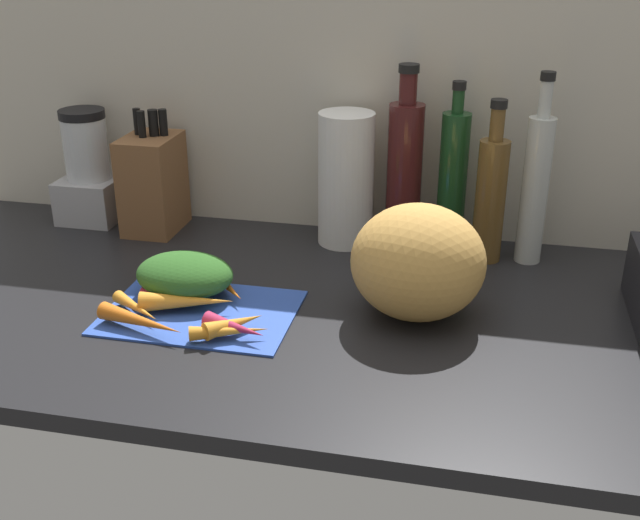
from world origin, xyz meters
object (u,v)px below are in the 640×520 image
object	(u,v)px
carrot_1	(137,308)
paper_towel_roll	(346,179)
winter_squash	(418,263)
carrot_5	(187,302)
carrot_2	(234,324)
cutting_board	(201,311)
carrot_0	(225,285)
bottle_0	(404,171)
bottle_1	(453,179)
carrot_7	(169,299)
knife_block	(153,183)
carrot_6	(169,274)
bottle_3	(535,186)
carrot_8	(229,331)
carrot_3	(141,321)
blender_appliance	(89,173)
bottle_2	(490,196)
carrot_4	(235,328)

from	to	relation	value
carrot_1	paper_towel_roll	bearing A→B (deg)	55.39
winter_squash	carrot_5	bearing A→B (deg)	-167.61
carrot_2	cutting_board	bearing A→B (deg)	142.56
carrot_0	bottle_0	distance (cm)	43.94
bottle_1	bottle_0	bearing A→B (deg)	-178.26
carrot_7	bottle_0	size ratio (longest dim) A/B	0.30
bottle_1	knife_block	bearing A→B (deg)	-177.05
carrot_5	carrot_6	bearing A→B (deg)	125.44
bottle_3	carrot_2	bearing A→B (deg)	-138.57
carrot_2	carrot_8	bearing A→B (deg)	-93.42
carrot_0	carrot_7	size ratio (longest dim) A/B	1.26
carrot_1	carrot_7	distance (cm)	5.90
carrot_3	carrot_0	bearing A→B (deg)	61.48
carrot_0	paper_towel_roll	xyz separation A→B (cm)	(16.34, 29.70, 11.45)
carrot_6	bottle_0	size ratio (longest dim) A/B	0.29
cutting_board	blender_appliance	world-z (taller)	blender_appliance
bottle_2	carrot_7	bearing A→B (deg)	-147.38
cutting_board	paper_towel_roll	world-z (taller)	paper_towel_roll
carrot_1	blender_appliance	bearing A→B (deg)	125.20
bottle_0	carrot_0	bearing A→B (deg)	-132.09
carrot_2	bottle_0	bearing A→B (deg)	64.07
carrot_2	carrot_8	size ratio (longest dim) A/B	0.81
carrot_3	knife_block	distance (cm)	47.89
blender_appliance	bottle_2	size ratio (longest dim) A/B	0.78
carrot_2	carrot_7	bearing A→B (deg)	154.57
carrot_2	paper_towel_roll	bearing A→B (deg)	76.93
carrot_4	carrot_0	bearing A→B (deg)	114.46
carrot_8	bottle_0	xyz separation A→B (cm)	(21.85, 46.81, 13.79)
carrot_2	paper_towel_roll	distance (cm)	45.94
bottle_3	blender_appliance	bearing A→B (deg)	178.32
winter_squash	knife_block	world-z (taller)	knife_block
paper_towel_roll	carrot_8	bearing A→B (deg)	-102.62
cutting_board	bottle_3	xyz separation A→B (cm)	(55.30, 35.31, 15.12)
carrot_2	blender_appliance	world-z (taller)	blender_appliance
carrot_1	bottle_1	bearing A→B (deg)	40.63
carrot_2	bottle_2	distance (cm)	57.25
carrot_1	carrot_6	size ratio (longest dim) A/B	1.11
carrot_8	carrot_6	bearing A→B (deg)	134.08
cutting_board	carrot_8	xyz separation A→B (cm)	(8.06, -8.41, 1.62)
carrot_5	paper_towel_roll	distance (cm)	44.53
knife_block	bottle_0	bearing A→B (deg)	3.16
blender_appliance	bottle_2	bearing A→B (deg)	-2.53
carrot_6	carrot_3	bearing A→B (deg)	-81.15
carrot_2	carrot_5	xyz separation A→B (cm)	(-10.12, 5.25, 0.27)
carrot_4	paper_towel_roll	xyz separation A→B (cm)	(9.57, 44.58, 11.36)
carrot_5	bottle_2	bearing A→B (deg)	35.70
bottle_0	bottle_3	distance (cm)	25.58
carrot_8	knife_block	distance (cm)	54.60
carrot_6	blender_appliance	xyz separation A→B (cm)	(-29.71, 28.06, 8.72)
blender_appliance	paper_towel_roll	xyz separation A→B (cm)	(57.75, -0.99, 2.95)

